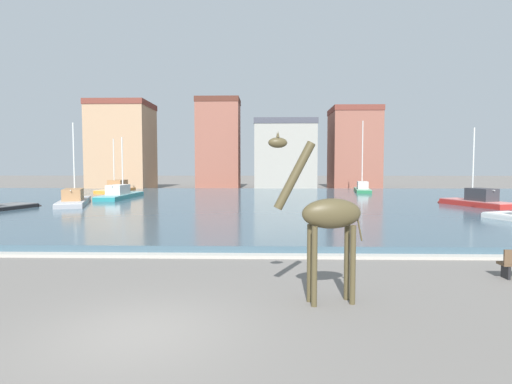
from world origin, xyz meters
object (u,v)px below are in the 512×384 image
sailboat_red (472,203)px  giraffe_statue (327,217)px  sailboat_grey (75,202)px  sailboat_teal (123,196)px  sailboat_green (362,190)px  sailboat_orange (115,190)px

sailboat_red → giraffe_statue: bearing=-123.1°
sailboat_grey → sailboat_teal: bearing=75.8°
sailboat_green → sailboat_teal: bearing=-157.3°
sailboat_grey → sailboat_orange: size_ratio=1.02×
sailboat_red → sailboat_teal: sailboat_red is taller
sailboat_green → sailboat_teal: (-25.70, -10.75, -0.01)m
giraffe_statue → sailboat_green: size_ratio=0.47×
giraffe_statue → sailboat_teal: sailboat_teal is taller
sailboat_orange → sailboat_teal: bearing=-65.7°
sailboat_grey → sailboat_red: sailboat_grey is taller
sailboat_teal → sailboat_grey: bearing=-104.2°
sailboat_grey → sailboat_teal: size_ratio=0.99×
sailboat_grey → sailboat_red: 31.72m
sailboat_grey → sailboat_orange: 16.59m
sailboat_green → sailboat_red: size_ratio=1.30×
giraffe_statue → sailboat_grey: bearing=126.5°
giraffe_statue → sailboat_green: sailboat_green is taller
sailboat_green → giraffe_statue: bearing=-104.1°
sailboat_teal → sailboat_green: bearing=22.7°
sailboat_green → sailboat_red: (4.34, -18.29, 0.02)m
sailboat_red → sailboat_grey: bearing=178.2°
sailboat_teal → giraffe_statue: bearing=-62.5°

